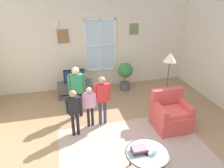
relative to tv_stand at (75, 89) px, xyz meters
The scene contains 17 objects.
ground_plane 2.71m from the tv_stand, 75.08° to the right, with size 6.85×6.94×0.02m, color #9E7A56.
back_wall 1.58m from the tv_stand, 41.65° to the left, with size 6.25×0.17×2.99m.
area_rug 3.00m from the tv_stand, 71.37° to the right, with size 2.99×2.39×0.01m, color tan.
tv_stand is the anchor object (origin of this frame).
television 0.44m from the tv_stand, 90.00° to the right, with size 0.61×0.08×0.42m.
armchair 2.93m from the tv_stand, 46.19° to the right, with size 0.76×0.74×0.87m.
coffee_table 3.40m from the tv_stand, 73.62° to the right, with size 0.75×0.75×0.45m.
book_stack 3.32m from the tv_stand, 75.50° to the right, with size 0.28×0.19×0.10m.
cup 3.49m from the tv_stand, 72.14° to the right, with size 0.08×0.08×0.10m, color white.
remote_near_books 3.41m from the tv_stand, 74.29° to the right, with size 0.04×0.14×0.02m, color black.
remote_near_cup 3.33m from the tv_stand, 73.40° to the right, with size 0.04×0.14×0.02m, color black.
person_black_shirt 1.97m from the tv_stand, 94.45° to the right, with size 0.33×0.15×1.11m.
person_red_shirt 1.80m from the tv_stand, 72.40° to the right, with size 0.37×0.17×1.23m.
person_pink_shirt 1.72m from the tv_stand, 82.47° to the right, with size 0.31×0.14×1.01m.
person_green_shirt 1.30m from the tv_stand, 90.78° to the right, with size 0.40×0.18×1.33m.
potted_plant_by_window 1.64m from the tv_stand, ahead, with size 0.47×0.47×0.89m.
floor_lamp 2.88m from the tv_stand, 32.48° to the right, with size 0.32×0.32×1.59m.
Camera 1 is at (-0.98, -3.15, 2.97)m, focal length 33.32 mm.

